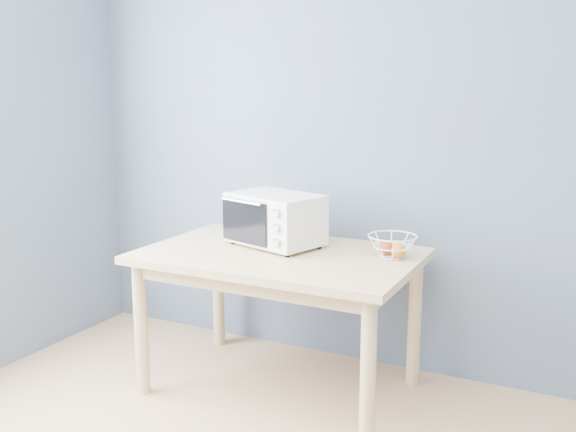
% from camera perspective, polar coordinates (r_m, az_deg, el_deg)
% --- Properties ---
extents(room, '(4.01, 4.51, 2.61)m').
position_cam_1_polar(room, '(1.55, -14.85, 0.69)').
color(room, tan).
rests_on(room, ground).
extents(dining_table, '(1.40, 0.90, 0.75)m').
position_cam_1_polar(dining_table, '(3.33, -0.73, -4.92)').
color(dining_table, tan).
rests_on(dining_table, ground).
extents(toaster_oven, '(0.55, 0.45, 0.28)m').
position_cam_1_polar(toaster_oven, '(3.42, -1.39, -0.19)').
color(toaster_oven, silver).
rests_on(toaster_oven, dining_table).
extents(fruit_basket, '(0.32, 0.32, 0.11)m').
position_cam_1_polar(fruit_basket, '(3.23, 9.31, -2.65)').
color(fruit_basket, white).
rests_on(fruit_basket, dining_table).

